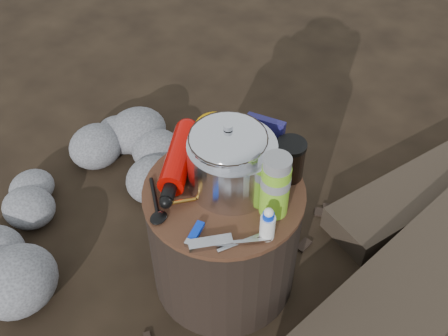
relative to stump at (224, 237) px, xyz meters
The scene contains 15 objects.
ground 0.20m from the stump, ahead, with size 60.00×60.00×0.00m, color black.
stump is the anchor object (origin of this frame).
rock_ring 0.57m from the stump, behind, with size 0.40×0.88×0.17m, color slate, non-canonical shape.
foil_windscreen 0.27m from the stump, 86.01° to the left, with size 0.23×0.23×0.14m, color silver.
camping_pot 0.30m from the stump, 101.07° to the left, with size 0.19×0.19×0.19m, color silver.
fuel_bottle 0.28m from the stump, behind, with size 0.07×0.29×0.07m, color #C70903, non-canonical shape.
thermos 0.32m from the stump, ahead, with size 0.07×0.07×0.18m, color #7ABD24.
travel_mug 0.31m from the stump, 50.06° to the left, with size 0.08×0.08×0.11m, color black.
stuff_sack 0.31m from the stump, 127.24° to the left, with size 0.14×0.12×0.10m, color #E29600.
food_pouch 0.31m from the stump, 81.27° to the left, with size 0.11×0.02×0.14m, color navy.
lighter 0.26m from the stump, 83.81° to the right, with size 0.02×0.08×0.01m, color #0830CA.
multitool 0.27m from the stump, 68.44° to the right, with size 0.03×0.11×0.01m, color #B2B2B6.
pot_grabber 0.27m from the stump, 44.67° to the right, with size 0.03×0.12×0.01m, color #B2B2B6, non-canonical shape.
spork 0.27m from the stump, 139.64° to the right, with size 0.03×0.15×0.01m, color black, non-canonical shape.
squeeze_bottle 0.30m from the stump, 23.13° to the right, with size 0.04×0.04×0.09m, color white.
Camera 1 is at (0.51, -0.82, 1.46)m, focal length 43.83 mm.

